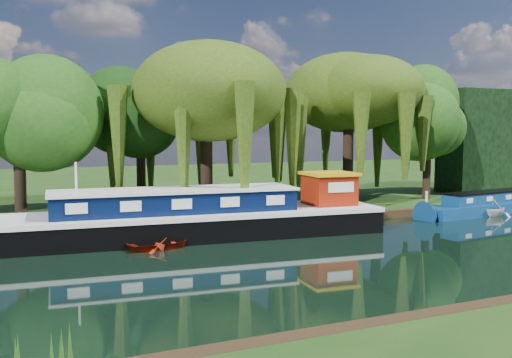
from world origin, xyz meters
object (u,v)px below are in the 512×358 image
narrowboat (490,205)px  white_cruiser (495,216)px  dutch_barge (199,217)px  red_dinghy (162,248)px

narrowboat → white_cruiser: bearing=-125.5°
dutch_barge → white_cruiser: 18.88m
red_dinghy → white_cruiser: size_ratio=1.42×
red_dinghy → white_cruiser: 21.30m
dutch_barge → narrowboat: bearing=5.0°
dutch_barge → narrowboat: (19.37, -0.01, -0.43)m
red_dinghy → white_cruiser: bearing=-97.5°
narrowboat → red_dinghy: 21.90m
red_dinghy → white_cruiser: (21.28, 0.96, 0.00)m
dutch_barge → red_dinghy: size_ratio=6.26×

